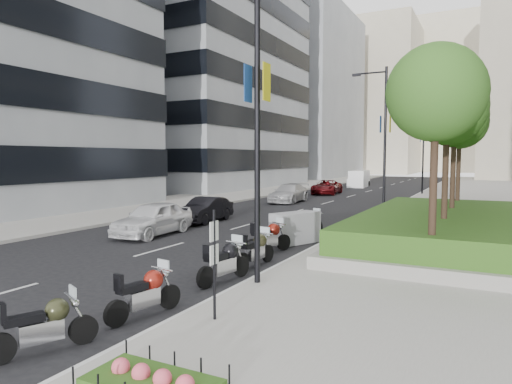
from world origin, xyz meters
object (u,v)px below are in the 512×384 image
Objects in this scene: motorcycle_4 at (269,237)px; car_b at (205,210)px; motorcycle_1 at (146,293)px; delivery_van at (359,179)px; parking_sign at (214,259)px; lamp_post_2 at (422,142)px; motorcycle_2 at (225,262)px; car_c at (289,193)px; motorcycle_0 at (45,325)px; car_a at (153,218)px; motorcycle_6 at (311,224)px; car_d at (327,187)px; lamp_post_1 at (383,133)px; lamp_post_0 at (252,103)px; motorcycle_3 at (256,249)px; motorcycle_5 at (295,228)px.

car_b reaches higher than motorcycle_4.
delivery_van reaches higher than motorcycle_1.
parking_sign is 0.51× the size of delivery_van.
lamp_post_2 is at bearing -52.17° from delivery_van.
motorcycle_2 is at bearing -84.60° from delivery_van.
parking_sign is 0.49× the size of car_c.
car_a reaches higher than motorcycle_0.
delivery_van reaches higher than car_b.
car_d is (-6.97, 23.39, 0.14)m from motorcycle_6.
car_c is at bearing 87.56° from car_b.
motorcycle_2 is at bearing -91.53° from lamp_post_2.
delivery_van reaches higher than motorcycle_2.
motorcycle_0 is 5.67m from motorcycle_2.
lamp_post_1 is at bearing 5.90° from motorcycle_2.
motorcycle_2 is (-1.59, 3.09, -0.86)m from parking_sign.
lamp_post_0 is at bearing 10.03° from motorcycle_0.
lamp_post_2 is 9.93m from car_d.
lamp_post_0 is 4.06× the size of motorcycle_2.
motorcycle_2 reaches higher than motorcycle_3.
car_d is at bearing 104.51° from parking_sign.
motorcycle_5 reaches higher than motorcycle_3.
motorcycle_2 is at bearing -93.15° from lamp_post_1.
motorcycle_4 is 0.42× the size of car_d.
lamp_post_0 is at bearing -143.94° from motorcycle_5.
parking_sign is at bearing -14.51° from motorcycle_0.
car_a is at bearing 135.80° from parking_sign.
motorcycle_0 is 0.45× the size of car_b.
lamp_post_2 is 4.06× the size of motorcycle_2.
motorcycle_6 is at bearing -83.16° from delivery_van.
lamp_post_1 reaches higher than car_d.
motorcycle_0 is (-1.38, -22.56, -4.53)m from lamp_post_1.
lamp_post_0 is 4.35× the size of motorcycle_1.
car_a is at bearing -90.41° from car_b.
motorcycle_4 reaches higher than motorcycle_3.
lamp_post_0 is 1.83× the size of delivery_van.
car_c reaches higher than motorcycle_4.
lamp_post_0 is at bearing -7.32° from motorcycle_1.
car_c is at bearing 27.57° from motorcycle_2.
car_d reaches higher than motorcycle_1.
delivery_van is (0.15, 21.61, 0.21)m from car_c.
car_d is (-8.40, -2.98, -4.37)m from lamp_post_2.
car_d reaches higher than motorcycle_3.
car_c reaches higher than motorcycle_6.
motorcycle_2 and motorcycle_4 have the same top height.
car_d is at bearing 87.15° from car_c.
lamp_post_0 and lamp_post_2 have the same top height.
motorcycle_3 is 10.80m from car_b.
motorcycle_1 is at bearing -83.12° from car_d.
motorcycle_1 is at bearing -85.37° from delivery_van.
motorcycle_0 is 0.89× the size of motorcycle_4.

